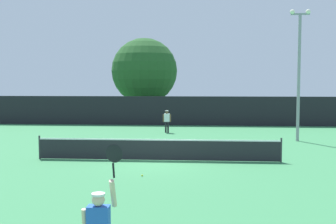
{
  "coord_description": "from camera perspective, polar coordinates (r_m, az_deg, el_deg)",
  "views": [
    {
      "loc": [
        1.8,
        -18.05,
        3.47
      ],
      "look_at": [
        0.03,
        5.82,
        1.76
      ],
      "focal_mm": 43.91,
      "sensor_mm": 36.0,
      "label": 1
    }
  ],
  "objects": [
    {
      "name": "ground_plane",
      "position": [
        18.47,
        -1.43,
        -6.74
      ],
      "size": [
        120.0,
        120.0,
        0.0
      ],
      "primitive_type": "plane",
      "color": "#387F4C"
    },
    {
      "name": "parked_car_near",
      "position": [
        39.95,
        3.97,
        0.21
      ],
      "size": [
        2.28,
        4.36,
        1.69
      ],
      "rotation": [
        0.0,
        0.0,
        -0.09
      ],
      "color": "white",
      "rests_on": "ground"
    },
    {
      "name": "perimeter_fence",
      "position": [
        33.45,
        1.14,
        0.17
      ],
      "size": [
        32.6,
        0.12,
        2.37
      ],
      "primitive_type": "cube",
      "color": "black",
      "rests_on": "ground"
    },
    {
      "name": "tennis_net",
      "position": [
        18.38,
        -1.44,
        -5.17
      ],
      "size": [
        10.91,
        0.08,
        1.07
      ],
      "color": "#232328",
      "rests_on": "ground"
    },
    {
      "name": "parked_car_mid",
      "position": [
        42.15,
        11.2,
        0.35
      ],
      "size": [
        2.33,
        4.38,
        1.69
      ],
      "rotation": [
        0.0,
        0.0,
        -0.11
      ],
      "color": "white",
      "rests_on": "ground"
    },
    {
      "name": "player_receiving",
      "position": [
        28.45,
        -0.15,
        -1.01
      ],
      "size": [
        0.57,
        0.23,
        1.55
      ],
      "rotation": [
        0.0,
        0.0,
        3.14
      ],
      "color": "white",
      "rests_on": "ground"
    },
    {
      "name": "light_pole",
      "position": [
        25.51,
        17.73,
        6.05
      ],
      "size": [
        1.18,
        0.28,
        7.74
      ],
      "color": "gray",
      "rests_on": "ground"
    },
    {
      "name": "large_tree",
      "position": [
        39.4,
        -3.29,
        5.7
      ],
      "size": [
        6.25,
        6.25,
        7.71
      ],
      "color": "brown",
      "rests_on": "ground"
    },
    {
      "name": "player_serving",
      "position": [
        7.4,
        -9.5,
        -15.07
      ],
      "size": [
        0.68,
        0.38,
        2.42
      ],
      "color": "blue",
      "rests_on": "ground"
    },
    {
      "name": "tennis_ball",
      "position": [
        15.44,
        -3.62,
        -8.78
      ],
      "size": [
        0.07,
        0.07,
        0.07
      ],
      "primitive_type": "sphere",
      "color": "#CCE033",
      "rests_on": "ground"
    }
  ]
}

